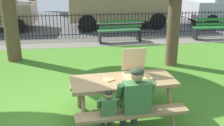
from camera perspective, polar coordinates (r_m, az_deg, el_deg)
ground at (r=5.78m, az=-6.71°, el=-7.38°), size 28.00×10.66×0.02m
cobblestone_walkway at (r=10.14m, az=-7.24°, el=4.34°), size 28.00×1.40×0.01m
street_asphalt at (r=14.57m, az=-7.44°, el=8.83°), size 28.00×7.67×0.01m
picnic_table_foreground at (r=4.72m, az=2.36°, el=-5.45°), size 1.91×1.61×0.79m
pizza_box_open at (r=4.76m, az=5.16°, el=-1.84°), size 0.47×0.52×0.49m
pizza_slice_on_table at (r=4.62m, az=-0.74°, el=-3.54°), size 0.23×0.24×0.02m
adult_at_table at (r=4.27m, az=4.85°, el=-7.37°), size 0.62×0.61×1.19m
child_at_table at (r=4.22m, az=-0.94°, el=-9.78°), size 0.35×0.34×0.86m
iron_fence_streetside at (r=10.71m, az=-7.39°, el=7.91°), size 23.56×0.03×0.99m
park_bench_center at (r=10.03m, az=1.66°, el=6.79°), size 1.63×0.59×0.85m
park_bench_right at (r=11.24m, az=20.95°, el=6.88°), size 1.61×0.51×0.85m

